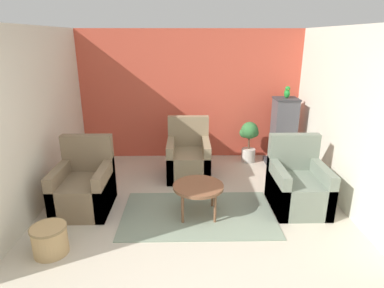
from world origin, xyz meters
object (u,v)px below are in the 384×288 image
at_px(armchair_left, 84,188).
at_px(potted_plant, 249,138).
at_px(coffee_table, 198,188).
at_px(parrot, 287,92).
at_px(armchair_middle, 188,158).
at_px(birdcage, 283,134).
at_px(armchair_right, 297,186).
at_px(wicker_basket, 50,239).

distance_m(armchair_left, potted_plant, 3.20).
height_order(coffee_table, parrot, parrot).
relative_size(armchair_middle, potted_plant, 1.25).
xyz_separation_m(armchair_middle, parrot, (1.77, 0.45, 1.08)).
xyz_separation_m(birdcage, potted_plant, (-0.60, 0.19, -0.13)).
relative_size(armchair_middle, parrot, 4.55).
distance_m(birdcage, parrot, 0.78).
bearing_deg(potted_plant, coffee_table, -118.01).
bearing_deg(armchair_middle, coffee_table, -84.83).
bearing_deg(parrot, potted_plant, 162.90).
bearing_deg(armchair_left, armchair_right, -0.24).
distance_m(armchair_left, armchair_middle, 1.86).
bearing_deg(wicker_basket, armchair_right, 17.92).
height_order(coffee_table, armchair_middle, armchair_middle).
xyz_separation_m(coffee_table, armchair_right, (1.42, 0.21, -0.09)).
height_order(armchair_left, birdcage, birdcage).
height_order(armchair_right, wicker_basket, armchair_right).
height_order(armchair_middle, wicker_basket, armchair_middle).
bearing_deg(potted_plant, birdcage, -17.26).
xyz_separation_m(armchair_right, parrot, (0.23, 1.59, 1.08)).
bearing_deg(parrot, armchair_right, -98.20).
distance_m(armchair_left, parrot, 3.78).
height_order(armchair_middle, parrot, parrot).
relative_size(birdcage, parrot, 5.88).
relative_size(armchair_right, potted_plant, 1.25).
xyz_separation_m(birdcage, wicker_basket, (-3.35, -2.60, -0.43)).
bearing_deg(birdcage, armchair_middle, -165.68).
distance_m(birdcage, wicker_basket, 4.26).
distance_m(armchair_middle, potted_plant, 1.35).
bearing_deg(armchair_right, birdcage, 81.79).
bearing_deg(armchair_middle, armchair_left, -142.80).
xyz_separation_m(coffee_table, armchair_middle, (-0.12, 1.35, -0.09)).
xyz_separation_m(armchair_right, potted_plant, (-0.37, 1.78, 0.17)).
xyz_separation_m(armchair_left, potted_plant, (2.66, 1.76, 0.17)).
bearing_deg(birdcage, parrot, 90.00).
bearing_deg(birdcage, armchair_right, -98.21).
distance_m(armchair_right, birdcage, 1.63).
bearing_deg(armchair_right, potted_plant, 101.71).
bearing_deg(armchair_right, wicker_basket, -162.08).
distance_m(armchair_middle, wicker_basket, 2.67).
bearing_deg(birdcage, coffee_table, -132.58).
distance_m(coffee_table, armchair_middle, 1.35).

